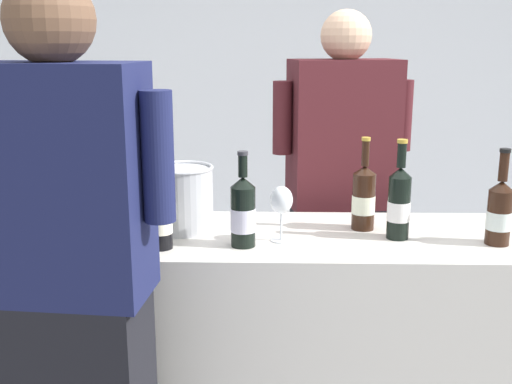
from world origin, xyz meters
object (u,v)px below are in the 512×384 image
wine_bottle_3 (364,198)px  ice_bucket (183,198)px  wine_bottle_0 (160,214)px  wine_bottle_4 (499,212)px  wine_bottle_2 (127,204)px  person_server (340,217)px  wine_bottle_5 (399,202)px  wine_glass (281,202)px  person_guest (73,320)px  wine_bottle_1 (243,212)px

wine_bottle_3 → ice_bucket: wine_bottle_3 is taller
wine_bottle_0 → wine_bottle_4: wine_bottle_0 is taller
wine_bottle_2 → wine_bottle_0: bearing=-30.7°
ice_bucket → person_server: (0.61, 0.51, -0.21)m
wine_bottle_4 → wine_bottle_0: bearing=-176.4°
wine_bottle_0 → wine_bottle_5: wine_bottle_5 is taller
wine_bottle_2 → wine_bottle_5: wine_bottle_2 is taller
wine_bottle_0 → wine_glass: bearing=12.2°
wine_bottle_2 → wine_bottle_5: bearing=3.3°
ice_bucket → person_guest: 0.65m
wine_bottle_5 → person_guest: 1.10m
wine_bottle_4 → person_guest: size_ratio=0.18×
wine_bottle_0 → person_server: (0.66, 0.71, -0.21)m
wine_bottle_4 → wine_glass: bearing=178.8°
wine_bottle_2 → wine_bottle_3: bearing=10.9°
wine_glass → person_server: bearing=66.9°
ice_bucket → wine_glass: bearing=-18.6°
wine_bottle_5 → wine_glass: wine_bottle_5 is taller
wine_bottle_1 → person_server: size_ratio=0.18×
wine_bottle_1 → person_guest: (-0.44, -0.41, -0.19)m
wine_bottle_1 → wine_bottle_3: (0.42, 0.20, 0.00)m
wine_bottle_0 → wine_bottle_1: 0.27m
wine_bottle_5 → wine_glass: bearing=-174.4°
wine_bottle_4 → wine_glass: wine_bottle_4 is taller
wine_bottle_2 → wine_bottle_5: size_ratio=1.00×
wine_bottle_2 → wine_bottle_4: bearing=-0.1°
wine_bottle_2 → ice_bucket: 0.21m
wine_glass → person_guest: 0.76m
wine_bottle_3 → wine_bottle_5: (0.10, -0.10, 0.01)m
wine_glass → ice_bucket: bearing=161.4°
wine_glass → ice_bucket: (-0.34, 0.12, -0.02)m
wine_glass → ice_bucket: ice_bucket is taller
wine_bottle_3 → wine_bottle_4: bearing=-20.6°
wine_bottle_0 → wine_bottle_2: 0.14m
wine_bottle_5 → person_server: bearing=102.3°
wine_bottle_1 → wine_bottle_2: 0.39m
wine_bottle_1 → person_guest: bearing=-136.9°
person_guest → ice_bucket: bearing=69.3°
wine_bottle_3 → wine_glass: wine_bottle_3 is taller
wine_bottle_3 → wine_bottle_5: wine_bottle_5 is taller
wine_bottle_5 → wine_bottle_0: bearing=-171.1°
wine_bottle_4 → ice_bucket: (-1.06, 0.13, 0.01)m
wine_bottle_4 → wine_bottle_5: (-0.32, 0.05, 0.01)m
wine_bottle_2 → wine_bottle_3: size_ratio=1.03×
wine_bottle_4 → wine_bottle_3: bearing=159.4°
wine_bottle_4 → wine_bottle_5: bearing=170.3°
wine_bottle_4 → person_guest: person_guest is taller
wine_bottle_4 → person_server: person_server is taller
wine_bottle_5 → ice_bucket: wine_bottle_5 is taller
wine_bottle_3 → wine_bottle_0: bearing=-161.7°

